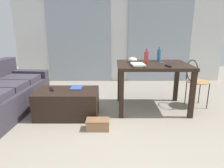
# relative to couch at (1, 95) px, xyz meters

# --- Properties ---
(ground_plane) EXTENTS (8.44, 8.44, 0.00)m
(ground_plane) POSITION_rel_couch_xyz_m (2.02, 0.02, -0.30)
(ground_plane) COLOR gray
(wall_back) EXTENTS (5.34, 0.10, 2.48)m
(wall_back) POSITION_rel_couch_xyz_m (2.02, 2.17, 0.94)
(wall_back) COLOR silver
(wall_back) RESTS_ON ground
(curtains) EXTENTS (3.65, 0.03, 2.14)m
(curtains) POSITION_rel_couch_xyz_m (2.02, 2.09, 0.77)
(curtains) COLOR #99A3AD
(curtains) RESTS_ON ground
(couch) EXTENTS (0.98, 1.89, 0.80)m
(couch) POSITION_rel_couch_xyz_m (0.00, 0.00, 0.00)
(couch) COLOR #38333D
(couch) RESTS_ON ground
(coffee_table) EXTENTS (0.95, 0.58, 0.42)m
(coffee_table) POSITION_rel_couch_xyz_m (1.13, -0.15, -0.09)
(coffee_table) COLOR black
(coffee_table) RESTS_ON ground
(craft_table) EXTENTS (1.18, 0.88, 0.79)m
(craft_table) POSITION_rel_couch_xyz_m (2.52, 0.16, 0.38)
(craft_table) COLOR black
(craft_table) RESTS_ON ground
(wire_chair) EXTENTS (0.38, 0.40, 0.85)m
(wire_chair) POSITION_rel_couch_xyz_m (3.28, 0.25, 0.23)
(wire_chair) COLOR #B7844C
(wire_chair) RESTS_ON ground
(bottle_near) EXTENTS (0.07, 0.07, 0.25)m
(bottle_near) POSITION_rel_couch_xyz_m (2.66, 0.38, 0.60)
(bottle_near) COLOR teal
(bottle_near) RESTS_ON craft_table
(bottle_far) EXTENTS (0.07, 0.07, 0.25)m
(bottle_far) POSITION_rel_couch_xyz_m (2.39, 0.10, 0.59)
(bottle_far) COLOR #99332D
(bottle_far) RESTS_ON craft_table
(bowl) EXTENTS (0.16, 0.16, 0.09)m
(bowl) POSITION_rel_couch_xyz_m (2.18, 0.27, 0.53)
(bowl) COLOR beige
(bowl) RESTS_ON craft_table
(book_stack) EXTENTS (0.22, 0.30, 0.04)m
(book_stack) POSITION_rel_couch_xyz_m (2.24, -0.07, 0.51)
(book_stack) COLOR #2D7F56
(book_stack) RESTS_ON craft_table
(tv_remote_on_table) EXTENTS (0.06, 0.16, 0.02)m
(tv_remote_on_table) POSITION_rel_couch_xyz_m (2.69, -0.12, 0.50)
(tv_remote_on_table) COLOR black
(tv_remote_on_table) RESTS_ON craft_table
(scissors) EXTENTS (0.06, 0.12, 0.00)m
(scissors) POSITION_rel_couch_xyz_m (2.68, 0.21, 0.49)
(scissors) COLOR #9EA0A5
(scissors) RESTS_ON craft_table
(tv_remote_primary) EXTENTS (0.11, 0.18, 0.02)m
(tv_remote_primary) POSITION_rel_couch_xyz_m (0.89, -0.12, 0.13)
(tv_remote_primary) COLOR black
(tv_remote_primary) RESTS_ON coffee_table
(magazine) EXTENTS (0.18, 0.26, 0.02)m
(magazine) POSITION_rel_couch_xyz_m (1.26, -0.02, 0.13)
(magazine) COLOR #33519E
(magazine) RESTS_ON coffee_table
(shoebox) EXTENTS (0.32, 0.19, 0.15)m
(shoebox) POSITION_rel_couch_xyz_m (1.64, -0.61, -0.23)
(shoebox) COLOR #996B47
(shoebox) RESTS_ON ground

